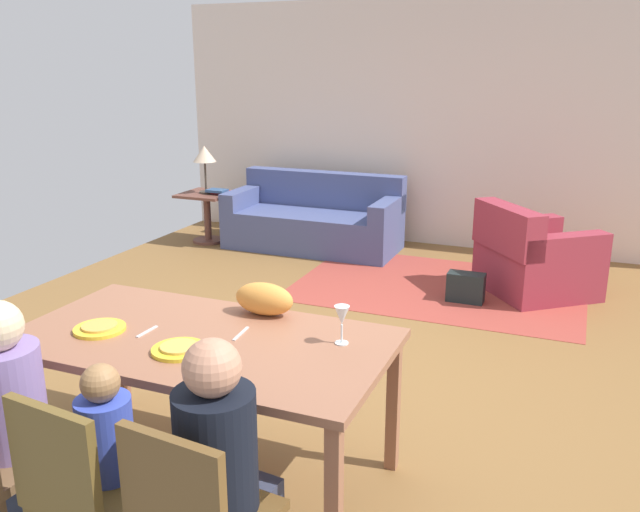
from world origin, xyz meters
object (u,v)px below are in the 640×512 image
table_lamp (204,156)px  book_upper (217,191)px  armchair (533,259)px  dining_chair_child (82,485)px  person_child (116,474)px  person_man (20,431)px  cat (264,299)px  couch (315,221)px  plate_near_man (100,329)px  plate_near_child (179,350)px  book_lower (223,192)px  handbag (466,287)px  person_woman (224,485)px  wine_glass (342,317)px  dining_table (201,350)px  side_table (207,210)px

table_lamp → book_upper: 0.42m
armchair → dining_chair_child: bearing=-106.2°
dining_chair_child → person_child: 0.18m
person_man → cat: bearing=58.2°
couch → table_lamp: 1.45m
person_child → table_lamp: size_ratio=1.71×
plate_near_man → plate_near_child: (0.50, -0.06, 0.00)m
book_lower → handbag: size_ratio=0.69×
plate_near_child → handbag: plate_near_child is taller
couch → plate_near_man: bearing=-81.2°
person_woman → couch: size_ratio=0.58×
book_upper → person_child: bearing=-63.9°
wine_glass → person_woman: bearing=-100.1°
person_child → book_upper: bearing=116.1°
plate_near_man → dining_chair_child: size_ratio=0.29×
table_lamp → cat: bearing=-54.4°
plate_near_man → couch: couch is taller
book_upper → armchair: bearing=-6.7°
plate_near_man → person_child: size_ratio=0.27×
couch → book_upper: size_ratio=8.68×
armchair → book_upper: armchair is taller
plate_near_child → person_man: size_ratio=0.23×
wine_glass → person_man: size_ratio=0.17×
couch → table_lamp: (-1.24, -0.26, 0.71)m
plate_near_child → handbag: bearing=76.9°
cat → armchair: bearing=70.3°
cat → book_upper: (-2.40, 3.55, -0.22)m
table_lamp → book_lower: size_ratio=2.45×
book_upper → plate_near_child: bearing=-61.3°
dining_chair_child → book_upper: 5.27m
dining_table → side_table: 4.63m
person_woman → dining_chair_child: bearing=-161.1°
person_man → book_lower: size_ratio=5.04×
person_man → handbag: size_ratio=3.47×
side_table → table_lamp: table_lamp is taller
person_child → book_lower: person_child is taller
table_lamp → side_table: bearing=-135.0°
wine_glass → plate_near_man: bearing=-165.4°
person_child → table_lamp: 5.24m
plate_near_man → person_man: (0.00, -0.54, -0.26)m
armchair → book_lower: bearing=172.3°
dining_chair_child → wine_glass: bearing=57.0°
dining_table → book_upper: 4.53m
person_woman → armchair: bearing=79.7°
plate_near_man → plate_near_child: bearing=-6.9°
dining_table → table_lamp: table_lamp is taller
wine_glass → couch: (-1.82, 4.03, -0.59)m
wine_glass → handbag: 2.97m
table_lamp → book_lower: table_lamp is taller
book_lower → handbag: (2.97, -0.94, -0.46)m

